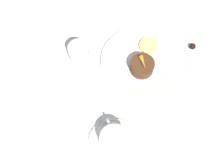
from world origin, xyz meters
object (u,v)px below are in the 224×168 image
Objects in this scene: fork at (147,116)px; coffee_cup at (114,140)px; wine_glass at (80,55)px; dessert_cake at (142,66)px; dinner_plate at (140,61)px.

coffee_cup is at bearing 110.48° from fork.
dessert_cake is at bearing -111.70° from wine_glass.
dinner_plate is 2.12× the size of wine_glass.
dinner_plate is 0.20m from fork.
fork is at bearing -69.52° from coffee_cup.
dinner_plate is 0.29m from coffee_cup.
coffee_cup reaches higher than dessert_cake.
dinner_plate is 3.45× the size of dessert_cake.
dessert_cake is (-0.07, -0.19, -0.05)m from wine_glass.
coffee_cup is 0.26m from dessert_cake.
dessert_cake reaches higher than fork.
coffee_cup is (-0.24, 0.17, 0.03)m from dinner_plate.
coffee_cup is at bearing 143.90° from dinner_plate.
fork is at bearing -147.30° from wine_glass.
dessert_cake is (0.16, -0.04, 0.03)m from fork.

